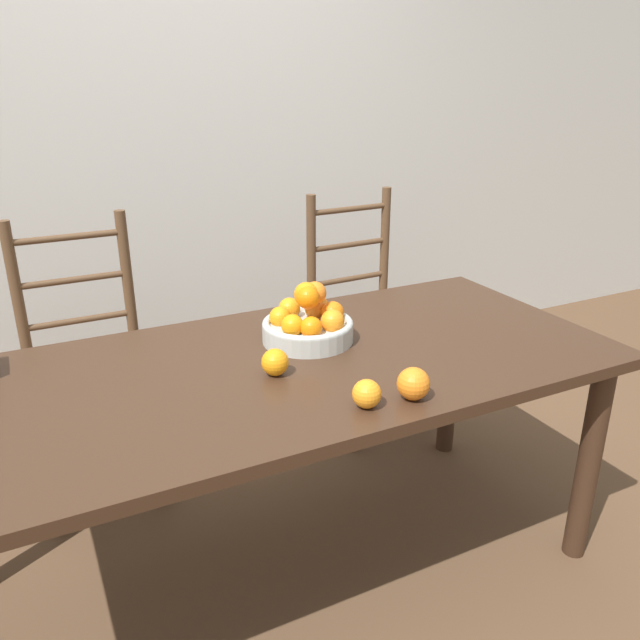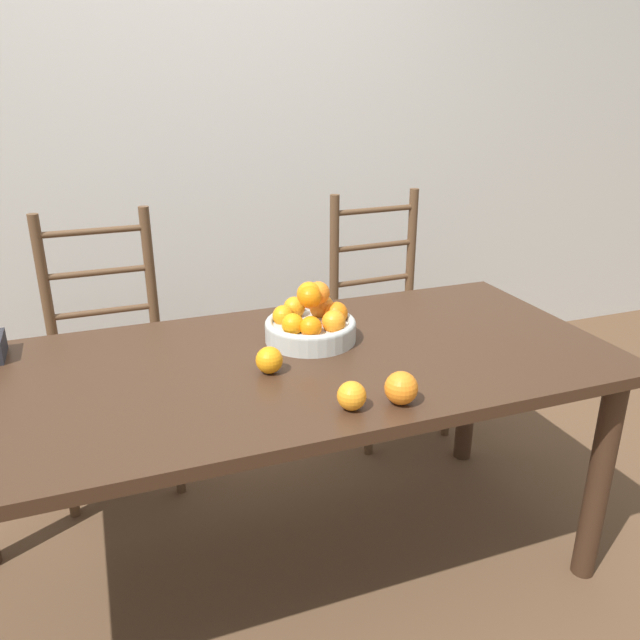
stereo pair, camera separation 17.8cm
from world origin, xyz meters
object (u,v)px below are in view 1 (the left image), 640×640
(chair_left, at_px, (90,371))
(chair_right, at_px, (364,320))
(orange_loose_1, at_px, (367,394))
(orange_loose_2, at_px, (275,362))
(fruit_bowl, at_px, (308,322))
(orange_loose_0, at_px, (413,384))

(chair_left, height_order, chair_right, same)
(orange_loose_1, height_order, orange_loose_2, orange_loose_2)
(fruit_bowl, bearing_deg, orange_loose_0, -81.06)
(orange_loose_0, distance_m, chair_right, 1.22)
(orange_loose_2, xyz_separation_m, chair_left, (-0.40, 0.80, -0.28))
(orange_loose_1, bearing_deg, orange_loose_2, 116.14)
(orange_loose_0, bearing_deg, fruit_bowl, 98.94)
(orange_loose_1, height_order, chair_right, chair_right)
(fruit_bowl, distance_m, orange_loose_0, 0.45)
(fruit_bowl, xyz_separation_m, orange_loose_2, (-0.18, -0.17, -0.02))
(chair_left, relative_size, chair_right, 1.00)
(fruit_bowl, relative_size, orange_loose_1, 3.86)
(fruit_bowl, xyz_separation_m, orange_loose_0, (0.07, -0.45, -0.02))
(orange_loose_1, relative_size, orange_loose_2, 0.97)
(fruit_bowl, bearing_deg, orange_loose_1, -97.01)
(orange_loose_1, height_order, chair_left, chair_left)
(fruit_bowl, distance_m, orange_loose_2, 0.25)
(orange_loose_1, bearing_deg, chair_right, 59.51)
(orange_loose_2, distance_m, chair_right, 1.13)
(chair_right, bearing_deg, fruit_bowl, -135.11)
(fruit_bowl, bearing_deg, chair_right, 47.68)
(orange_loose_0, relative_size, chair_right, 0.08)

